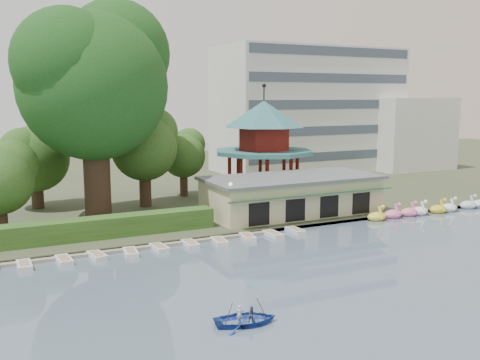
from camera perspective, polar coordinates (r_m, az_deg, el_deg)
ground_plane at (r=34.30m, az=10.41°, el=-12.75°), size 220.00×220.00×0.00m
shore at (r=80.84m, az=-11.86°, el=-0.11°), size 220.00×70.00×0.40m
embankment at (r=48.55m, az=-1.77°, el=-5.94°), size 220.00×0.60×0.30m
dock at (r=45.11m, az=-15.90°, el=-7.48°), size 34.00×1.60×0.24m
boathouse at (r=56.67m, az=5.54°, el=-1.53°), size 18.60×9.39×3.90m
pavilion at (r=65.64m, az=2.54°, el=4.43°), size 12.40×12.40×13.50m
office_building at (r=90.83m, az=9.00°, el=6.98°), size 38.00×18.00×20.00m
hedge at (r=47.61m, az=-20.23°, el=-5.36°), size 30.00×2.00×1.80m
lamp_post at (r=49.96m, az=-1.02°, el=-1.76°), size 0.36×0.36×4.28m
big_tree at (r=54.83m, az=-15.27°, el=10.77°), size 15.90×14.81×21.98m
small_trees at (r=58.11m, az=-19.20°, el=2.32°), size 39.14×16.87×11.00m
swan_boats at (r=63.20m, az=20.94°, el=-2.82°), size 20.35×2.16×1.92m
moored_rowboats at (r=44.10m, az=-13.24°, el=-7.67°), size 35.09×2.78×0.36m
rowboat_with_passengers at (r=30.69m, az=0.61°, el=-14.22°), size 5.59×4.50×2.01m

